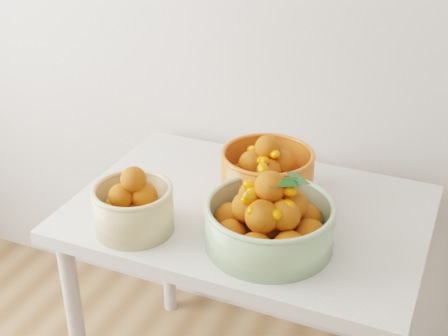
{
  "coord_description": "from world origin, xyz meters",
  "views": [
    {
      "loc": [
        0.24,
        0.18,
        1.7
      ],
      "look_at": [
        -0.33,
        1.5,
        0.92
      ],
      "focal_mm": 50.0,
      "sensor_mm": 36.0,
      "label": 1
    }
  ],
  "objects_px": {
    "table": "(249,235)",
    "bowl_green": "(270,220)",
    "bowl_cream": "(134,207)",
    "bowl_orange": "(267,173)"
  },
  "relations": [
    {
      "from": "bowl_cream",
      "to": "bowl_orange",
      "type": "height_order",
      "value": "bowl_orange"
    },
    {
      "from": "table",
      "to": "bowl_green",
      "type": "height_order",
      "value": "bowl_green"
    },
    {
      "from": "table",
      "to": "bowl_green",
      "type": "bearing_deg",
      "value": -52.74
    },
    {
      "from": "bowl_green",
      "to": "bowl_orange",
      "type": "relative_size",
      "value": 1.46
    },
    {
      "from": "bowl_green",
      "to": "bowl_orange",
      "type": "height_order",
      "value": "bowl_green"
    },
    {
      "from": "bowl_green",
      "to": "bowl_orange",
      "type": "xyz_separation_m",
      "value": [
        -0.09,
        0.23,
        0.0
      ]
    },
    {
      "from": "table",
      "to": "bowl_cream",
      "type": "distance_m",
      "value": 0.37
    },
    {
      "from": "bowl_cream",
      "to": "bowl_orange",
      "type": "relative_size",
      "value": 0.82
    },
    {
      "from": "table",
      "to": "bowl_orange",
      "type": "relative_size",
      "value": 3.49
    },
    {
      "from": "table",
      "to": "bowl_green",
      "type": "relative_size",
      "value": 2.39
    }
  ]
}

